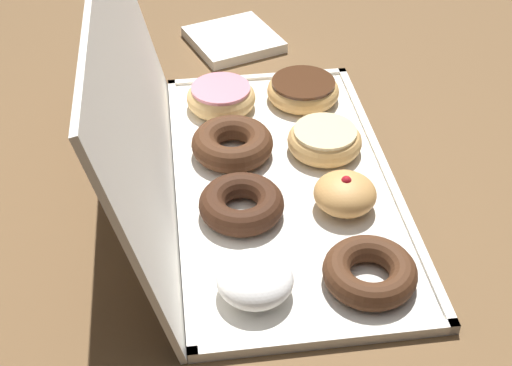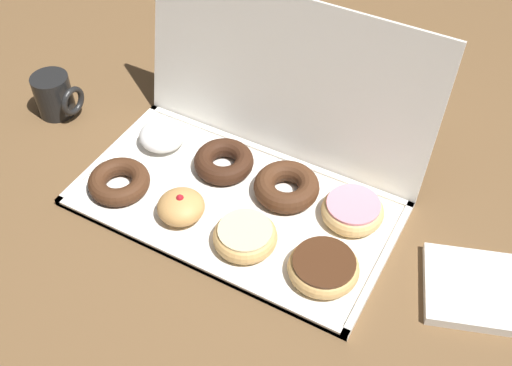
{
  "view_description": "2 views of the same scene",
  "coord_description": "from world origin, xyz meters",
  "px_view_note": "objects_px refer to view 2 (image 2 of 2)",
  "views": [
    {
      "loc": [
        -0.76,
        0.14,
        0.64
      ],
      "look_at": [
        -0.04,
        0.05,
        0.04
      ],
      "focal_mm": 50.17,
      "sensor_mm": 36.0,
      "label": 1
    },
    {
      "loc": [
        0.39,
        -0.63,
        0.84
      ],
      "look_at": [
        0.03,
        0.02,
        0.06
      ],
      "focal_mm": 43.66,
      "sensor_mm": 36.0,
      "label": 2
    }
  ],
  "objects_px": {
    "chocolate_cake_ring_donut_5": "(224,161)",
    "chocolate_cake_ring_donut_6": "(286,187)",
    "powdered_filled_donut_4": "(162,135)",
    "glazed_ring_donut_2": "(245,236)",
    "chocolate_cake_ring_donut_0": "(119,182)",
    "napkin_stack": "(471,288)",
    "coffee_mug": "(55,95)",
    "pink_frosted_donut_7": "(353,210)",
    "chocolate_frosted_donut_3": "(324,267)",
    "jelly_filled_donut_1": "(181,207)",
    "donut_box": "(234,205)"
  },
  "relations": [
    {
      "from": "chocolate_frosted_donut_3",
      "to": "powdered_filled_donut_4",
      "type": "distance_m",
      "value": 0.43
    },
    {
      "from": "chocolate_frosted_donut_3",
      "to": "pink_frosted_donut_7",
      "type": "bearing_deg",
      "value": 92.51
    },
    {
      "from": "powdered_filled_donut_4",
      "to": "pink_frosted_donut_7",
      "type": "xyz_separation_m",
      "value": [
        0.4,
        0.0,
        -0.0
      ]
    },
    {
      "from": "coffee_mug",
      "to": "napkin_stack",
      "type": "bearing_deg",
      "value": -1.68
    },
    {
      "from": "powdered_filled_donut_4",
      "to": "pink_frosted_donut_7",
      "type": "bearing_deg",
      "value": 0.27
    },
    {
      "from": "chocolate_cake_ring_donut_0",
      "to": "chocolate_cake_ring_donut_5",
      "type": "distance_m",
      "value": 0.2
    },
    {
      "from": "glazed_ring_donut_2",
      "to": "coffee_mug",
      "type": "distance_m",
      "value": 0.53
    },
    {
      "from": "chocolate_cake_ring_donut_5",
      "to": "pink_frosted_donut_7",
      "type": "height_order",
      "value": "pink_frosted_donut_7"
    },
    {
      "from": "jelly_filled_donut_1",
      "to": "napkin_stack",
      "type": "distance_m",
      "value": 0.5
    },
    {
      "from": "chocolate_cake_ring_donut_6",
      "to": "coffee_mug",
      "type": "bearing_deg",
      "value": -178.53
    },
    {
      "from": "chocolate_cake_ring_donut_0",
      "to": "chocolate_frosted_donut_3",
      "type": "xyz_separation_m",
      "value": [
        0.41,
        0.01,
        0.0
      ]
    },
    {
      "from": "glazed_ring_donut_2",
      "to": "chocolate_cake_ring_donut_5",
      "type": "xyz_separation_m",
      "value": [
        -0.12,
        0.14,
        -0.0
      ]
    },
    {
      "from": "jelly_filled_donut_1",
      "to": "chocolate_cake_ring_donut_6",
      "type": "xyz_separation_m",
      "value": [
        0.14,
        0.14,
        -0.0
      ]
    },
    {
      "from": "jelly_filled_donut_1",
      "to": "pink_frosted_donut_7",
      "type": "height_order",
      "value": "jelly_filled_donut_1"
    },
    {
      "from": "chocolate_cake_ring_donut_0",
      "to": "chocolate_frosted_donut_3",
      "type": "distance_m",
      "value": 0.41
    },
    {
      "from": "pink_frosted_donut_7",
      "to": "coffee_mug",
      "type": "distance_m",
      "value": 0.65
    },
    {
      "from": "powdered_filled_donut_4",
      "to": "glazed_ring_donut_2",
      "type": "bearing_deg",
      "value": -27.59
    },
    {
      "from": "chocolate_cake_ring_donut_5",
      "to": "coffee_mug",
      "type": "bearing_deg",
      "value": -177.73
    },
    {
      "from": "donut_box",
      "to": "glazed_ring_donut_2",
      "type": "distance_m",
      "value": 0.1
    },
    {
      "from": "chocolate_frosted_donut_3",
      "to": "powdered_filled_donut_4",
      "type": "height_order",
      "value": "powdered_filled_donut_4"
    },
    {
      "from": "chocolate_cake_ring_donut_5",
      "to": "pink_frosted_donut_7",
      "type": "bearing_deg",
      "value": 0.51
    },
    {
      "from": "pink_frosted_donut_7",
      "to": "glazed_ring_donut_2",
      "type": "bearing_deg",
      "value": -134.2
    },
    {
      "from": "chocolate_cake_ring_donut_6",
      "to": "coffee_mug",
      "type": "distance_m",
      "value": 0.53
    },
    {
      "from": "pink_frosted_donut_7",
      "to": "coffee_mug",
      "type": "height_order",
      "value": "coffee_mug"
    },
    {
      "from": "glazed_ring_donut_2",
      "to": "powdered_filled_donut_4",
      "type": "relative_size",
      "value": 1.21
    },
    {
      "from": "glazed_ring_donut_2",
      "to": "chocolate_cake_ring_donut_5",
      "type": "height_order",
      "value": "glazed_ring_donut_2"
    },
    {
      "from": "glazed_ring_donut_2",
      "to": "powdered_filled_donut_4",
      "type": "distance_m",
      "value": 0.3
    },
    {
      "from": "coffee_mug",
      "to": "pink_frosted_donut_7",
      "type": "bearing_deg",
      "value": 1.57
    },
    {
      "from": "donut_box",
      "to": "chocolate_cake_ring_donut_6",
      "type": "distance_m",
      "value": 0.1
    },
    {
      "from": "chocolate_cake_ring_donut_6",
      "to": "pink_frosted_donut_7",
      "type": "distance_m",
      "value": 0.13
    },
    {
      "from": "jelly_filled_donut_1",
      "to": "chocolate_cake_ring_donut_6",
      "type": "bearing_deg",
      "value": 44.64
    },
    {
      "from": "jelly_filled_donut_1",
      "to": "coffee_mug",
      "type": "height_order",
      "value": "coffee_mug"
    },
    {
      "from": "chocolate_cake_ring_donut_5",
      "to": "coffee_mug",
      "type": "distance_m",
      "value": 0.39
    },
    {
      "from": "chocolate_cake_ring_donut_5",
      "to": "chocolate_cake_ring_donut_6",
      "type": "xyz_separation_m",
      "value": [
        0.13,
        -0.0,
        0.0
      ]
    },
    {
      "from": "jelly_filled_donut_1",
      "to": "donut_box",
      "type": "bearing_deg",
      "value": 46.68
    },
    {
      "from": "jelly_filled_donut_1",
      "to": "chocolate_frosted_donut_3",
      "type": "relative_size",
      "value": 0.72
    },
    {
      "from": "powdered_filled_donut_4",
      "to": "chocolate_cake_ring_donut_0",
      "type": "bearing_deg",
      "value": -90.54
    },
    {
      "from": "pink_frosted_donut_7",
      "to": "chocolate_frosted_donut_3",
      "type": "bearing_deg",
      "value": -87.49
    },
    {
      "from": "coffee_mug",
      "to": "glazed_ring_donut_2",
      "type": "bearing_deg",
      "value": -13.21
    },
    {
      "from": "donut_box",
      "to": "chocolate_cake_ring_donut_0",
      "type": "height_order",
      "value": "chocolate_cake_ring_donut_0"
    },
    {
      "from": "chocolate_cake_ring_donut_6",
      "to": "napkin_stack",
      "type": "relative_size",
      "value": 0.8
    },
    {
      "from": "chocolate_frosted_donut_3",
      "to": "chocolate_cake_ring_donut_6",
      "type": "bearing_deg",
      "value": 135.73
    },
    {
      "from": "chocolate_cake_ring_donut_0",
      "to": "chocolate_cake_ring_donut_6",
      "type": "relative_size",
      "value": 0.95
    },
    {
      "from": "chocolate_frosted_donut_3",
      "to": "chocolate_cake_ring_donut_6",
      "type": "height_order",
      "value": "chocolate_cake_ring_donut_6"
    },
    {
      "from": "napkin_stack",
      "to": "pink_frosted_donut_7",
      "type": "bearing_deg",
      "value": 169.04
    },
    {
      "from": "powdered_filled_donut_4",
      "to": "pink_frosted_donut_7",
      "type": "height_order",
      "value": "powdered_filled_donut_4"
    },
    {
      "from": "chocolate_cake_ring_donut_0",
      "to": "napkin_stack",
      "type": "relative_size",
      "value": 0.76
    },
    {
      "from": "chocolate_cake_ring_donut_0",
      "to": "chocolate_cake_ring_donut_6",
      "type": "xyz_separation_m",
      "value": [
        0.27,
        0.13,
        0.0
      ]
    },
    {
      "from": "chocolate_cake_ring_donut_5",
      "to": "coffee_mug",
      "type": "relative_size",
      "value": 1.17
    },
    {
      "from": "chocolate_cake_ring_donut_5",
      "to": "chocolate_cake_ring_donut_6",
      "type": "relative_size",
      "value": 0.95
    }
  ]
}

